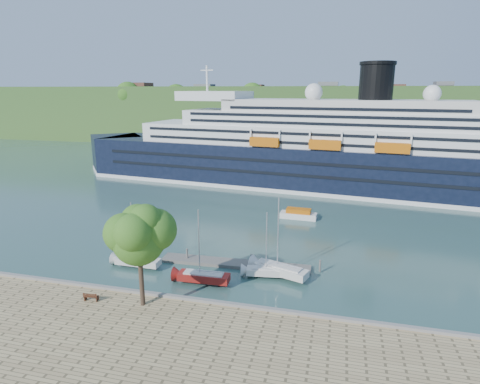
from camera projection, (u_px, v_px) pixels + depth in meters
ground at (172, 305)px, 43.60m from camera, size 400.00×400.00×0.00m
far_hillside at (304, 115)px, 176.77m from camera, size 400.00×50.00×24.00m
quay_coping at (171, 296)px, 43.13m from camera, size 220.00×0.50×0.30m
cruise_ship at (312, 127)px, 93.24m from camera, size 128.70×33.38×28.61m
park_bench at (91, 296)px, 42.41m from camera, size 1.68×0.85×1.03m
promenade_tree at (140, 252)px, 40.29m from camera, size 7.16×7.16×11.85m
floating_pontoon at (235, 264)px, 53.38m from camera, size 20.09×3.18×0.44m
sailboat_white_near at (136, 237)px, 51.69m from camera, size 6.62×1.90×8.53m
sailboat_red at (203, 250)px, 47.18m from camera, size 6.94×2.15×8.88m
sailboat_white_far at (282, 241)px, 48.77m from camera, size 7.82×4.42×9.75m
tender_launch at (298, 214)px, 72.68m from camera, size 6.71×2.59×1.83m
sailboat_extra at (270, 247)px, 48.91m from camera, size 6.47×2.60×8.12m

